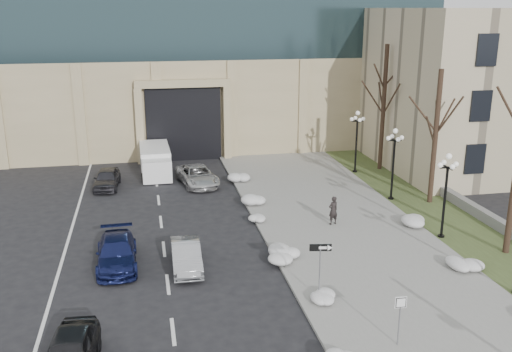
# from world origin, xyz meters

# --- Properties ---
(sidewalk) EXTENTS (9.00, 40.00, 0.12)m
(sidewalk) POSITION_xyz_m (3.50, 14.00, 0.06)
(sidewalk) COLOR gray
(sidewalk) RESTS_ON ground
(curb) EXTENTS (0.30, 40.00, 0.14)m
(curb) POSITION_xyz_m (-1.00, 14.00, 0.07)
(curb) COLOR gray
(curb) RESTS_ON ground
(grass_strip) EXTENTS (4.00, 40.00, 0.10)m
(grass_strip) POSITION_xyz_m (10.00, 14.00, 0.05)
(grass_strip) COLOR #3B4824
(grass_strip) RESTS_ON ground
(stone_wall) EXTENTS (0.50, 30.00, 0.70)m
(stone_wall) POSITION_xyz_m (12.00, 16.00, 0.35)
(stone_wall) COLOR slate
(stone_wall) RESTS_ON ground
(classical_building) EXTENTS (22.00, 18.12, 12.00)m
(classical_building) POSITION_xyz_m (22.00, 27.98, 6.00)
(classical_building) COLOR #C0AF90
(classical_building) RESTS_ON ground
(car_b) EXTENTS (1.42, 3.91, 1.28)m
(car_b) POSITION_xyz_m (-5.52, 11.53, 0.64)
(car_b) COLOR #9A9DA2
(car_b) RESTS_ON ground
(car_c) EXTENTS (2.00, 4.69, 1.35)m
(car_c) POSITION_xyz_m (-8.78, 12.48, 0.67)
(car_c) COLOR #161D4F
(car_c) RESTS_ON ground
(car_d) EXTENTS (3.01, 5.13, 1.34)m
(car_d) POSITION_xyz_m (-3.66, 24.93, 0.67)
(car_d) COLOR #BCBCBC
(car_d) RESTS_ON ground
(car_e) EXTENTS (1.90, 4.08, 1.35)m
(car_e) POSITION_xyz_m (-9.88, 25.38, 0.68)
(car_e) COLOR #323237
(car_e) RESTS_ON ground
(pedestrian) EXTENTS (0.70, 0.57, 1.67)m
(pedestrian) POSITION_xyz_m (3.13, 15.41, 0.95)
(pedestrian) COLOR black
(pedestrian) RESTS_ON sidewalk
(box_truck) EXTENTS (2.28, 6.18, 1.95)m
(box_truck) POSITION_xyz_m (-6.47, 28.39, 0.95)
(box_truck) COLOR silver
(box_truck) RESTS_ON ground
(one_way_sign) EXTENTS (0.97, 0.34, 2.59)m
(one_way_sign) POSITION_xyz_m (-0.09, 7.23, 2.14)
(one_way_sign) COLOR slate
(one_way_sign) RESTS_ON ground
(keep_sign) EXTENTS (0.44, 0.07, 2.07)m
(keep_sign) POSITION_xyz_m (1.54, 3.31, 1.52)
(keep_sign) COLOR slate
(keep_sign) RESTS_ON ground
(snow_clump_c) EXTENTS (1.10, 1.60, 0.36)m
(snow_clump_c) POSITION_xyz_m (-0.30, 7.27, 0.30)
(snow_clump_c) COLOR silver
(snow_clump_c) RESTS_ON sidewalk
(snow_clump_d) EXTENTS (1.10, 1.60, 0.36)m
(snow_clump_d) POSITION_xyz_m (-0.68, 11.30, 0.30)
(snow_clump_d) COLOR silver
(snow_clump_d) RESTS_ON sidewalk
(snow_clump_e) EXTENTS (1.10, 1.60, 0.36)m
(snow_clump_e) POSITION_xyz_m (-0.86, 16.58, 0.30)
(snow_clump_e) COLOR silver
(snow_clump_e) RESTS_ON sidewalk
(snow_clump_f) EXTENTS (1.10, 1.60, 0.36)m
(snow_clump_f) POSITION_xyz_m (-0.77, 20.02, 0.30)
(snow_clump_f) COLOR silver
(snow_clump_f) RESTS_ON sidewalk
(snow_clump_g) EXTENTS (1.10, 1.60, 0.36)m
(snow_clump_g) POSITION_xyz_m (-0.77, 25.10, 0.30)
(snow_clump_g) COLOR silver
(snow_clump_g) RESTS_ON sidewalk
(snow_clump_i) EXTENTS (1.10, 1.60, 0.36)m
(snow_clump_i) POSITION_xyz_m (7.33, 8.73, 0.30)
(snow_clump_i) COLOR silver
(snow_clump_i) RESTS_ON sidewalk
(snow_clump_j) EXTENTS (1.10, 1.60, 0.36)m
(snow_clump_j) POSITION_xyz_m (7.86, 14.59, 0.30)
(snow_clump_j) COLOR silver
(snow_clump_j) RESTS_ON sidewalk
(lamppost_b) EXTENTS (1.18, 1.18, 4.76)m
(lamppost_b) POSITION_xyz_m (8.30, 12.50, 3.07)
(lamppost_b) COLOR black
(lamppost_b) RESTS_ON ground
(lamppost_c) EXTENTS (1.18, 1.18, 4.76)m
(lamppost_c) POSITION_xyz_m (8.30, 19.00, 3.07)
(lamppost_c) COLOR black
(lamppost_c) RESTS_ON ground
(lamppost_d) EXTENTS (1.18, 1.18, 4.76)m
(lamppost_d) POSITION_xyz_m (8.30, 25.50, 3.07)
(lamppost_d) COLOR black
(lamppost_d) RESTS_ON ground
(tree_mid) EXTENTS (3.20, 3.20, 8.50)m
(tree_mid) POSITION_xyz_m (10.50, 18.00, 5.50)
(tree_mid) COLOR black
(tree_mid) RESTS_ON ground
(tree_far) EXTENTS (3.20, 3.20, 9.50)m
(tree_far) POSITION_xyz_m (10.50, 26.00, 6.15)
(tree_far) COLOR black
(tree_far) RESTS_ON ground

